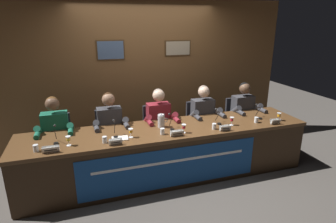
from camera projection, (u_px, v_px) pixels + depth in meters
ground_plane at (168, 174)px, 4.23m from camera, size 12.00×12.00×0.00m
wall_back_panelled at (145, 74)px, 5.05m from camera, size 5.35×0.14×2.60m
conference_table at (171, 146)px, 3.95m from camera, size 4.15×0.86×0.76m
chair_far_left at (59, 145)px, 4.20m from camera, size 0.44×0.44×0.90m
panelist_far_left at (56, 133)px, 3.93m from camera, size 0.51×0.48×1.23m
nameplate_far_left at (51, 149)px, 3.23m from camera, size 0.19×0.06×0.08m
juice_glass_far_left at (68, 139)px, 3.40m from camera, size 0.06×0.06×0.12m
water_cup_far_left at (36, 149)px, 3.26m from camera, size 0.06×0.06×0.08m
microphone_far_left at (56, 137)px, 3.48m from camera, size 0.06×0.17×0.22m
chair_left at (110, 139)px, 4.42m from camera, size 0.44×0.44×0.90m
panelist_left at (111, 127)px, 4.16m from camera, size 0.51×0.48×1.23m
nameplate_left at (116, 142)px, 3.44m from camera, size 0.16×0.06×0.08m
juice_glass_left at (131, 131)px, 3.65m from camera, size 0.06×0.06×0.12m
water_cup_left at (105, 140)px, 3.50m from camera, size 0.06×0.06×0.08m
microphone_left at (115, 131)px, 3.67m from camera, size 0.06×0.17×0.22m
chair_center at (157, 133)px, 4.65m from camera, size 0.44×0.44×0.90m
panelist_center at (160, 122)px, 4.38m from camera, size 0.51×0.48×1.23m
nameplate_center at (177, 133)px, 3.70m from camera, size 0.18×0.06×0.08m
juice_glass_center at (184, 127)px, 3.79m from camera, size 0.06×0.06×0.12m
water_cup_center at (162, 132)px, 3.76m from camera, size 0.06×0.06×0.08m
microphone_center at (171, 124)px, 3.93m from camera, size 0.06×0.17×0.22m
chair_right at (199, 128)px, 4.87m from camera, size 0.44×0.44×0.90m
panelist_right at (204, 117)px, 4.61m from camera, size 0.51×0.48×1.23m
nameplate_right at (225, 128)px, 3.88m from camera, size 0.16×0.06×0.08m
juice_glass_right at (232, 120)px, 4.08m from camera, size 0.06×0.06×0.12m
water_cup_right at (214, 127)px, 3.94m from camera, size 0.06×0.06×0.08m
microphone_right at (218, 119)px, 4.15m from camera, size 0.06×0.17×0.22m
chair_far_right at (238, 123)px, 5.10m from camera, size 0.44×0.44×0.90m
panelist_far_right at (245, 112)px, 4.83m from camera, size 0.51×0.48×1.23m
nameplate_far_right at (275, 121)px, 4.14m from camera, size 0.16×0.06×0.08m
juice_glass_far_right at (279, 115)px, 4.27m from camera, size 0.06×0.06×0.12m
water_cup_far_right at (256, 120)px, 4.20m from camera, size 0.06×0.06×0.08m
microphone_far_right at (259, 114)px, 4.38m from camera, size 0.06×0.17×0.22m
water_pitcher_central at (161, 121)px, 4.01m from camera, size 0.15×0.10×0.21m
document_stack_left at (120, 138)px, 3.62m from camera, size 0.22×0.17×0.01m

